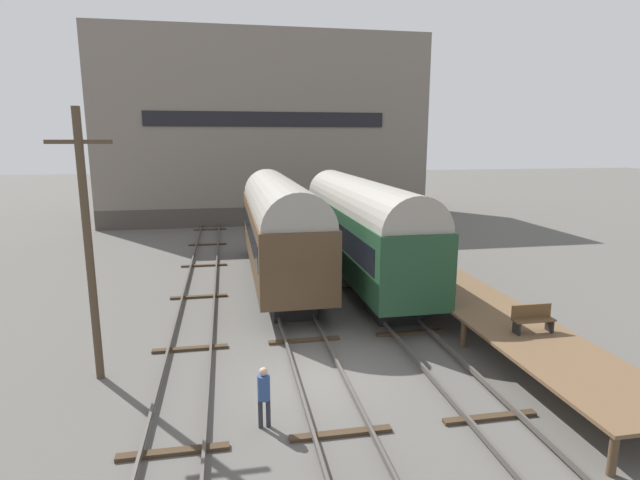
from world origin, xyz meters
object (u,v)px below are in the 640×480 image
(utility_pole, at_px, (88,244))
(bench, at_px, (533,318))
(person_worker, at_px, (264,392))
(train_car_green, at_px, (361,224))
(train_car_brown, at_px, (279,223))

(utility_pole, bearing_deg, bench, -5.96)
(person_worker, bearing_deg, utility_pole, 142.68)
(train_car_green, height_order, person_worker, train_car_green)
(train_car_green, distance_m, person_worker, 13.94)
(train_car_brown, distance_m, utility_pole, 11.87)
(train_car_green, xyz_separation_m, bench, (3.05, -10.23, -1.49))
(person_worker, bearing_deg, train_car_brown, 82.16)
(train_car_brown, distance_m, bench, 13.34)
(train_car_green, bearing_deg, person_worker, -115.32)
(train_car_brown, bearing_deg, utility_pole, -124.30)
(bench, relative_size, utility_pole, 0.17)
(train_car_green, xyz_separation_m, utility_pole, (-10.70, -8.80, 1.22))
(train_car_brown, height_order, utility_pole, utility_pole)
(bench, height_order, utility_pole, utility_pole)
(train_car_brown, distance_m, person_worker, 13.71)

